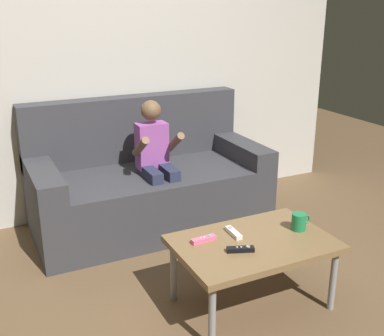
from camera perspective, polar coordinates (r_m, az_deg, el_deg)
The scene contains 8 objects.
wall_back at distance 3.64m, azimuth -11.18°, elevation 13.57°, with size 4.13×0.05×2.50m, color beige.
couch at distance 3.55m, azimuth -5.34°, elevation -1.89°, with size 1.68×0.80×0.92m.
person_seated_on_couch at distance 3.31m, azimuth -4.23°, elevation 0.99°, with size 0.30×0.37×0.95m.
coffee_table at distance 2.59m, azimuth 7.31°, elevation -9.35°, with size 0.83×0.55×0.39m.
game_remote_pink_near_edge at distance 2.54m, azimuth 1.39°, elevation -8.51°, with size 0.14×0.05×0.03m.
game_remote_black_center at distance 2.46m, azimuth 5.81°, elevation -9.62°, with size 0.14×0.08×0.03m.
game_remote_white_far_corner at distance 2.62m, azimuth 4.96°, elevation -7.69°, with size 0.04×0.14×0.03m.
coffee_mug at distance 2.72m, azimuth 12.66°, elevation -6.26°, with size 0.12×0.08×0.09m.
Camera 1 is at (-0.94, -1.69, 1.58)m, focal length 44.73 mm.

